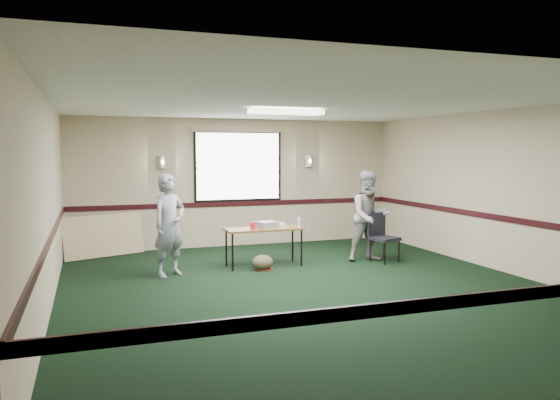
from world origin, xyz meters
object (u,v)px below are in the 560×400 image
object	(u,v)px
person_right	(370,216)
projector	(267,225)
folding_table	(264,231)
person_left	(169,225)
conference_chair	(381,233)

from	to	relation	value
person_right	projector	bearing A→B (deg)	177.43
folding_table	projector	bearing A→B (deg)	-1.13
projector	person_left	size ratio (longest dim) A/B	0.20
folding_table	projector	size ratio (longest dim) A/B	4.12
folding_table	conference_chair	bearing A→B (deg)	-8.25
folding_table	person_left	distance (m)	1.69
conference_chair	person_left	bearing A→B (deg)	162.07
projector	conference_chair	distance (m)	2.13
projector	person_left	xyz separation A→B (m)	(-1.72, -0.21, 0.09)
projector	person_left	distance (m)	1.74
projector	person_right	size ratio (longest dim) A/B	0.20
conference_chair	person_left	xyz separation A→B (m)	(-3.82, 0.09, 0.31)
projector	person_right	distance (m)	1.93
projector	conference_chair	xyz separation A→B (m)	(2.10, -0.30, -0.22)
person_left	person_right	world-z (taller)	person_right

